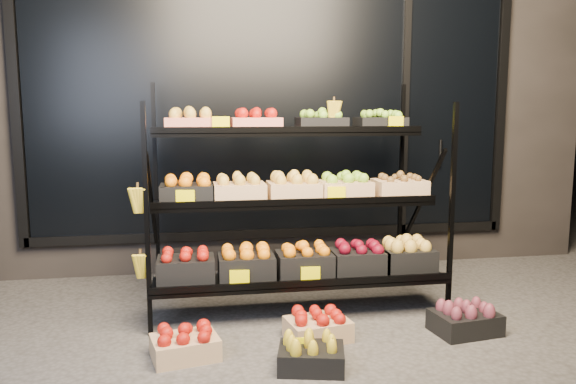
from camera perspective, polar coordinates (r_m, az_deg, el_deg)
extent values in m
plane|color=#514F4C|center=(3.75, 2.38, -14.35)|extent=(24.00, 24.00, 0.00)
cube|color=#2D2826|center=(6.04, -2.75, 11.16)|extent=(6.00, 2.00, 3.50)
cube|color=black|center=(5.02, -1.32, 9.48)|extent=(4.20, 0.04, 2.40)
cube|color=black|center=(5.12, -1.24, -4.18)|extent=(4.30, 0.06, 0.08)
cube|color=black|center=(5.15, -25.99, 8.64)|extent=(0.08, 0.06, 2.50)
cube|color=black|center=(5.72, 20.81, 8.80)|extent=(0.08, 0.06, 2.50)
cube|color=black|center=(5.31, 11.81, 9.25)|extent=(0.06, 0.06, 2.50)
cylinder|color=black|center=(5.43, 15.22, 3.82)|extent=(0.02, 0.02, 0.25)
cube|color=black|center=(3.64, -14.16, -2.92)|extent=(0.03, 0.03, 1.50)
cube|color=black|center=(4.03, 16.30, -1.95)|extent=(0.03, 0.03, 1.50)
cube|color=black|center=(4.59, -13.27, 0.37)|extent=(0.03, 0.03, 1.66)
cube|color=black|center=(4.90, 11.40, 0.92)|extent=(0.03, 0.03, 1.66)
cube|color=black|center=(3.98, 1.34, -8.92)|extent=(2.05, 0.42, 0.03)
cube|color=black|center=(3.79, 1.93, -9.29)|extent=(2.05, 0.02, 0.05)
cube|color=black|center=(4.16, 0.58, -1.11)|extent=(2.05, 0.40, 0.03)
cube|color=black|center=(3.97, 1.07, -1.05)|extent=(2.05, 0.02, 0.05)
cube|color=black|center=(4.40, -0.11, 5.96)|extent=(2.05, 0.40, 0.03)
cube|color=black|center=(4.21, 0.32, 6.33)|extent=(2.05, 0.02, 0.05)
cube|color=tan|center=(4.34, -9.86, 6.73)|extent=(0.38, 0.28, 0.11)
ellipsoid|color=gold|center=(4.34, -9.89, 7.85)|extent=(0.32, 0.24, 0.07)
cube|color=tan|center=(4.36, -3.25, 6.84)|extent=(0.38, 0.28, 0.11)
ellipsoid|color=#BC0D0D|center=(4.36, -3.26, 7.96)|extent=(0.32, 0.24, 0.07)
cube|color=black|center=(4.45, 3.41, 6.87)|extent=(0.38, 0.28, 0.11)
ellipsoid|color=#8CCB32|center=(4.45, 3.42, 7.96)|extent=(0.32, 0.24, 0.07)
cube|color=black|center=(4.58, 9.34, 6.81)|extent=(0.38, 0.28, 0.11)
ellipsoid|color=#8CCB32|center=(4.58, 9.37, 7.88)|extent=(0.32, 0.24, 0.07)
cube|color=black|center=(4.08, -10.21, -0.21)|extent=(0.38, 0.28, 0.14)
ellipsoid|color=orange|center=(4.07, -10.24, 1.18)|extent=(0.32, 0.24, 0.07)
cube|color=tan|center=(4.09, -5.01, -0.08)|extent=(0.38, 0.28, 0.14)
ellipsoid|color=gold|center=(4.08, -5.02, 1.31)|extent=(0.32, 0.24, 0.07)
cube|color=tan|center=(4.14, 0.61, 0.05)|extent=(0.38, 0.28, 0.14)
ellipsoid|color=gold|center=(4.13, 0.61, 1.42)|extent=(0.32, 0.24, 0.07)
cube|color=tan|center=(4.23, 5.79, 0.18)|extent=(0.38, 0.28, 0.14)
ellipsoid|color=#8CCB32|center=(4.22, 5.81, 1.52)|extent=(0.32, 0.24, 0.07)
cube|color=tan|center=(4.36, 11.26, 0.30)|extent=(0.38, 0.28, 0.14)
ellipsoid|color=brown|center=(4.35, 11.29, 1.61)|extent=(0.32, 0.24, 0.07)
cube|color=black|center=(3.89, -10.32, -7.88)|extent=(0.38, 0.28, 0.18)
ellipsoid|color=#BC0D0D|center=(3.85, -10.36, -6.16)|extent=(0.32, 0.24, 0.07)
cube|color=black|center=(3.90, -4.26, -7.70)|extent=(0.38, 0.28, 0.18)
ellipsoid|color=orange|center=(3.87, -4.28, -5.99)|extent=(0.32, 0.24, 0.07)
cube|color=black|center=(3.96, 1.66, -7.45)|extent=(0.38, 0.28, 0.18)
ellipsoid|color=orange|center=(3.93, 1.67, -5.76)|extent=(0.32, 0.24, 0.07)
cube|color=black|center=(4.05, 7.16, -7.15)|extent=(0.38, 0.28, 0.18)
ellipsoid|color=maroon|center=(4.02, 7.19, -5.50)|extent=(0.32, 0.24, 0.07)
cube|color=black|center=(4.17, 11.91, -6.83)|extent=(0.38, 0.28, 0.18)
ellipsoid|color=gold|center=(4.14, 11.96, -5.22)|extent=(0.32, 0.24, 0.07)
ellipsoid|color=yellow|center=(3.63, -15.04, 0.55)|extent=(0.14, 0.08, 0.22)
ellipsoid|color=yellow|center=(3.71, -14.79, -5.99)|extent=(0.14, 0.08, 0.22)
ellipsoid|color=yellow|center=(4.37, 4.70, 9.30)|extent=(0.14, 0.08, 0.22)
cube|color=#FFF000|center=(3.93, -10.39, -0.67)|extent=(0.13, 0.01, 0.12)
cube|color=#FFF000|center=(4.06, 4.96, -0.29)|extent=(0.13, 0.01, 0.12)
cube|color=#FFF000|center=(4.47, 10.91, 6.81)|extent=(0.13, 0.01, 0.12)
cube|color=#FFF000|center=(4.19, -6.84, 6.81)|extent=(0.13, 0.01, 0.12)
cube|color=#FFF000|center=(3.76, -4.94, -8.80)|extent=(0.13, 0.01, 0.12)
cube|color=#FFF000|center=(3.83, 2.31, -8.47)|extent=(0.13, 0.01, 0.12)
cube|color=#FFF000|center=(3.33, 0.68, -16.21)|extent=(0.13, 0.01, 0.12)
cube|color=tan|center=(3.47, -10.41, -15.28)|extent=(0.43, 0.35, 0.13)
ellipsoid|color=#BC0D0D|center=(3.43, -10.46, -13.83)|extent=(0.36, 0.29, 0.07)
cube|color=black|center=(3.29, 2.37, -16.53)|extent=(0.42, 0.34, 0.12)
ellipsoid|color=yellow|center=(3.25, 2.38, -15.05)|extent=(0.35, 0.29, 0.07)
cube|color=tan|center=(3.67, 3.04, -13.75)|extent=(0.43, 0.35, 0.13)
ellipsoid|color=#BC0D0D|center=(3.64, 3.05, -12.36)|extent=(0.36, 0.29, 0.07)
cube|color=black|center=(3.94, 17.52, -12.53)|extent=(0.44, 0.35, 0.14)
ellipsoid|color=brown|center=(3.90, 17.59, -11.16)|extent=(0.37, 0.30, 0.07)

